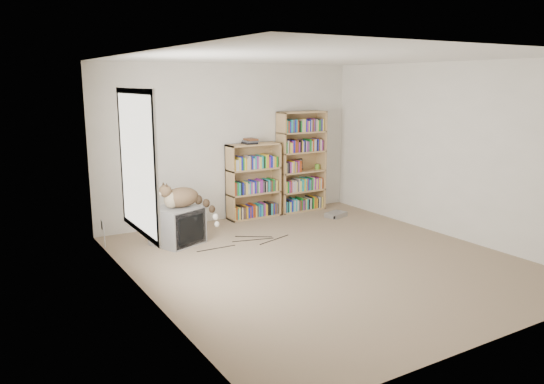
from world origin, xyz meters
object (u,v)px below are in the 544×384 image
cat (186,200)px  bookcase_tall (301,164)px  bookcase_short (253,184)px  dvd_player (336,215)px  crt_tv (177,226)px

cat → bookcase_tall: bearing=13.1°
bookcase_tall → bookcase_short: (-0.95, 0.00, -0.26)m
cat → bookcase_tall: bookcase_tall is taller
cat → bookcase_short: (1.51, 0.82, -0.07)m
bookcase_tall → dvd_player: size_ratio=5.10×
crt_tv → dvd_player: size_ratio=2.25×
crt_tv → cat: 0.39m
crt_tv → cat: bearing=-50.3°
cat → crt_tv: bearing=145.7°
crt_tv → bookcase_short: (1.63, 0.75, 0.30)m
crt_tv → cat: size_ratio=0.99×
dvd_player → crt_tv: bearing=163.4°
cat → bookcase_tall: size_ratio=0.45×
dvd_player → cat: bearing=164.9°
crt_tv → bookcase_tall: size_ratio=0.44×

